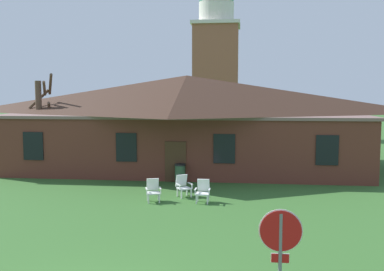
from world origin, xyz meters
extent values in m
cube|color=brown|center=(0.00, 18.92, 1.60)|extent=(20.30, 10.00, 3.20)
cube|color=#795B55|center=(0.00, 18.92, 3.28)|extent=(20.71, 10.20, 0.16)
pyramid|color=#382319|center=(0.00, 18.92, 4.51)|extent=(21.11, 10.40, 2.29)
cube|color=black|center=(-7.61, 13.89, 1.76)|extent=(1.10, 0.06, 1.50)
cube|color=black|center=(-2.54, 13.89, 1.76)|extent=(1.10, 0.06, 1.50)
cube|color=black|center=(2.54, 13.89, 1.76)|extent=(1.10, 0.06, 1.50)
cube|color=black|center=(7.61, 13.89, 1.76)|extent=(1.10, 0.06, 1.50)
cube|color=#422819|center=(0.04, 13.89, 1.05)|extent=(1.10, 0.06, 2.10)
cube|color=#93563D|center=(0.56, 40.58, 5.90)|extent=(4.80, 4.80, 11.79)
cube|color=silver|center=(0.56, 40.58, 11.97)|extent=(5.18, 5.18, 0.36)
cylinder|color=silver|center=(0.56, 40.58, 13.25)|extent=(3.80, 3.80, 2.20)
cylinder|color=white|center=(4.12, -0.24, 2.05)|extent=(0.81, 0.02, 0.81)
cylinder|color=#B71414|center=(4.12, -0.26, 2.05)|extent=(0.76, 0.02, 0.76)
cube|color=#B71414|center=(4.12, -0.25, 1.53)|extent=(0.32, 0.02, 0.16)
cube|color=white|center=(4.12, -0.24, 1.53)|extent=(0.34, 0.02, 0.18)
cube|color=silver|center=(0.02, 9.48, 0.18)|extent=(0.06, 0.06, 0.36)
cube|color=silver|center=(-0.42, 9.34, 0.18)|extent=(0.06, 0.06, 0.36)
cube|color=silver|center=(-0.11, 9.90, 0.18)|extent=(0.06, 0.06, 0.36)
cube|color=silver|center=(-0.55, 9.77, 0.18)|extent=(0.06, 0.06, 0.36)
cube|color=silver|center=(-0.26, 9.62, 0.39)|extent=(0.67, 0.65, 0.05)
cube|color=silver|center=(-0.35, 9.92, 0.69)|extent=(0.55, 0.33, 0.54)
cube|color=silver|center=(0.02, 9.69, 0.58)|extent=(0.19, 0.47, 0.03)
cube|color=silver|center=(0.07, 9.53, 0.47)|extent=(0.05, 0.05, 0.22)
cube|color=silver|center=(-0.53, 9.52, 0.58)|extent=(0.19, 0.47, 0.03)
cube|color=silver|center=(-0.49, 9.36, 0.47)|extent=(0.05, 0.05, 0.22)
cube|color=white|center=(1.23, 10.58, 0.18)|extent=(0.07, 0.07, 0.36)
cube|color=white|center=(0.83, 10.34, 0.18)|extent=(0.07, 0.07, 0.36)
cube|color=white|center=(0.99, 10.96, 0.18)|extent=(0.07, 0.07, 0.36)
cube|color=white|center=(0.60, 10.72, 0.18)|extent=(0.07, 0.07, 0.36)
cube|color=white|center=(0.91, 10.65, 0.39)|extent=(0.73, 0.73, 0.05)
cube|color=white|center=(0.75, 10.92, 0.69)|extent=(0.54, 0.43, 0.54)
cube|color=white|center=(1.17, 10.79, 0.58)|extent=(0.30, 0.43, 0.03)
cube|color=white|center=(1.26, 10.65, 0.47)|extent=(0.06, 0.06, 0.22)
cube|color=white|center=(0.68, 10.48, 0.58)|extent=(0.30, 0.43, 0.03)
cube|color=white|center=(0.76, 10.34, 0.47)|extent=(0.06, 0.06, 0.22)
cube|color=white|center=(2.03, 9.49, 0.18)|extent=(0.05, 0.05, 0.36)
cube|color=white|center=(1.57, 9.50, 0.18)|extent=(0.05, 0.05, 0.36)
cube|color=white|center=(2.04, 9.93, 0.18)|extent=(0.05, 0.05, 0.36)
cube|color=white|center=(1.58, 9.95, 0.18)|extent=(0.05, 0.05, 0.36)
cube|color=white|center=(1.81, 9.72, 0.39)|extent=(0.56, 0.54, 0.05)
cube|color=white|center=(1.82, 10.03, 0.69)|extent=(0.52, 0.21, 0.54)
cube|color=white|center=(2.10, 9.69, 0.58)|extent=(0.08, 0.47, 0.03)
cube|color=white|center=(2.09, 9.53, 0.47)|extent=(0.04, 0.04, 0.22)
cube|color=white|center=(1.52, 9.71, 0.58)|extent=(0.08, 0.47, 0.03)
cube|color=white|center=(1.51, 9.55, 0.47)|extent=(0.04, 0.04, 0.22)
cylinder|color=brown|center=(-8.59, 16.71, 2.65)|extent=(0.36, 0.36, 5.29)
cylinder|color=brown|center=(-8.06, 16.94, 3.57)|extent=(0.66, 1.21, 1.01)
cylinder|color=brown|center=(-8.81, 17.24, 4.20)|extent=(1.23, 0.63, 1.22)
cylinder|color=brown|center=(-8.37, 17.31, 3.35)|extent=(1.35, 0.61, 1.16)
cylinder|color=brown|center=(-7.97, 17.04, 5.09)|extent=(0.86, 1.39, 1.24)
cylinder|color=brown|center=(-8.26, 16.83, 4.85)|extent=(0.44, 0.83, 0.88)
cylinder|color=#335638|center=(0.31, 13.62, 0.45)|extent=(0.52, 0.52, 0.90)
cylinder|color=black|center=(0.31, 13.62, 0.94)|extent=(0.56, 0.56, 0.08)
camera|label=1|loc=(3.38, -8.22, 4.57)|focal=41.12mm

